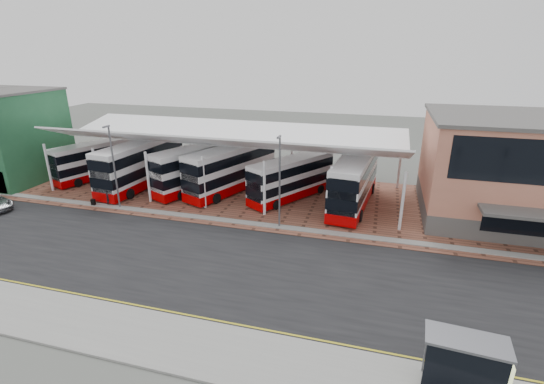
# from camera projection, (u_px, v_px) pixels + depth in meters

# --- Properties ---
(ground) EXTENTS (140.00, 140.00, 0.00)m
(ground) POSITION_uv_depth(u_px,v_px,m) (231.00, 259.00, 28.95)
(ground) COLOR #50534D
(road) EXTENTS (120.00, 14.00, 0.02)m
(road) POSITION_uv_depth(u_px,v_px,m) (226.00, 266.00, 28.04)
(road) COLOR black
(road) RESTS_ON ground
(forecourt) EXTENTS (72.00, 16.00, 0.06)m
(forecourt) POSITION_uv_depth(u_px,v_px,m) (296.00, 200.00, 40.17)
(forecourt) COLOR brown
(forecourt) RESTS_ON ground
(sidewalk) EXTENTS (120.00, 4.00, 0.14)m
(sidewalk) POSITION_uv_depth(u_px,v_px,m) (169.00, 341.00, 20.80)
(sidewalk) COLOR gray
(sidewalk) RESTS_ON ground
(north_kerb) EXTENTS (120.00, 0.80, 0.14)m
(north_kerb) POSITION_uv_depth(u_px,v_px,m) (257.00, 224.00, 34.53)
(north_kerb) COLOR gray
(north_kerb) RESTS_ON ground
(yellow_line_near) EXTENTS (120.00, 0.12, 0.01)m
(yellow_line_near) POSITION_uv_depth(u_px,v_px,m) (187.00, 318.00, 22.62)
(yellow_line_near) COLOR gold
(yellow_line_near) RESTS_ON road
(yellow_line_far) EXTENTS (120.00, 0.12, 0.01)m
(yellow_line_far) POSITION_uv_depth(u_px,v_px,m) (189.00, 315.00, 22.89)
(yellow_line_far) COLOR gold
(yellow_line_far) RESTS_ON road
(canopy) EXTENTS (37.00, 11.63, 7.07)m
(canopy) POSITION_uv_depth(u_px,v_px,m) (224.00, 138.00, 41.05)
(canopy) COLOR white
(canopy) RESTS_ON ground
(terminal) EXTENTS (18.40, 14.40, 9.25)m
(terminal) POSITION_uv_depth(u_px,v_px,m) (536.00, 170.00, 34.06)
(terminal) COLOR #53504E
(terminal) RESTS_ON ground
(shop_green) EXTENTS (6.40, 10.20, 10.22)m
(shop_green) POSITION_uv_depth(u_px,v_px,m) (18.00, 137.00, 44.72)
(shop_green) COLOR #28653C
(shop_green) RESTS_ON ground
(lamp_west) EXTENTS (0.16, 0.90, 8.07)m
(lamp_west) POSITION_uv_depth(u_px,v_px,m) (114.00, 165.00, 36.67)
(lamp_west) COLOR #5B5C63
(lamp_west) RESTS_ON ground
(lamp_east) EXTENTS (0.16, 0.90, 8.07)m
(lamp_east) POSITION_uv_depth(u_px,v_px,m) (280.00, 180.00, 32.60)
(lamp_east) COLOR #5B5C63
(lamp_east) RESTS_ON ground
(bus_0) EXTENTS (5.76, 10.48, 4.24)m
(bus_0) POSITION_uv_depth(u_px,v_px,m) (97.00, 160.00, 46.25)
(bus_0) COLOR white
(bus_0) RESTS_ON forecourt
(bus_1) EXTENTS (3.93, 12.35, 5.00)m
(bus_1) POSITION_uv_depth(u_px,v_px,m) (141.00, 164.00, 43.27)
(bus_1) COLOR white
(bus_1) RESTS_ON forecourt
(bus_2) EXTENTS (7.00, 11.57, 4.73)m
(bus_2) POSITION_uv_depth(u_px,v_px,m) (199.00, 168.00, 42.61)
(bus_2) COLOR white
(bus_2) RESTS_ON forecourt
(bus_3) EXTENTS (6.82, 11.86, 4.82)m
(bus_3) POSITION_uv_depth(u_px,v_px,m) (231.00, 169.00, 41.85)
(bus_3) COLOR white
(bus_3) RESTS_ON forecourt
(bus_4) EXTENTS (7.28, 9.93, 4.20)m
(bus_4) POSITION_uv_depth(u_px,v_px,m) (291.00, 179.00, 39.86)
(bus_4) COLOR white
(bus_4) RESTS_ON forecourt
(bus_5) EXTENTS (3.93, 12.16, 4.92)m
(bus_5) POSITION_uv_depth(u_px,v_px,m) (354.00, 181.00, 38.06)
(bus_5) COLOR white
(bus_5) RESTS_ON forecourt
(pedestrian) EXTENTS (0.50, 0.65, 1.58)m
(pedestrian) POSITION_uv_depth(u_px,v_px,m) (109.00, 198.00, 38.43)
(pedestrian) COLOR black
(pedestrian) RESTS_ON forecourt
(suitcase) EXTENTS (0.39, 0.28, 0.67)m
(suitcase) POSITION_uv_depth(u_px,v_px,m) (93.00, 202.00, 38.50)
(suitcase) COLOR black
(suitcase) RESTS_ON forecourt
(bus_shelter) EXTENTS (3.61, 1.87, 2.80)m
(bus_shelter) POSITION_uv_depth(u_px,v_px,m) (472.00, 365.00, 16.83)
(bus_shelter) COLOR black
(bus_shelter) RESTS_ON sidewalk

